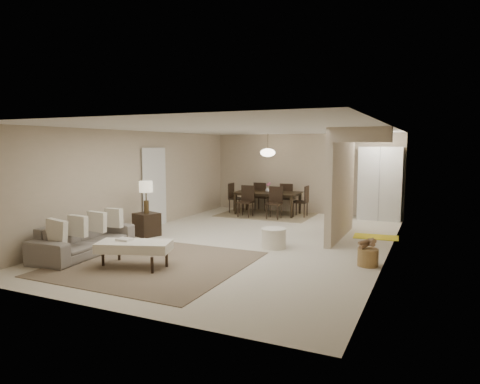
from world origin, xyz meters
The scene contains 22 objects.
floor centered at (0.00, 0.00, 0.00)m, with size 9.00×9.00×0.00m, color beige.
ceiling centered at (0.00, 0.00, 2.50)m, with size 9.00×9.00×0.00m, color white.
back_wall centered at (0.00, 4.50, 1.25)m, with size 6.00×6.00×0.00m, color tan.
left_wall centered at (-3.00, 0.00, 1.25)m, with size 9.00×9.00×0.00m, color tan.
right_wall centered at (3.00, 0.00, 1.25)m, with size 9.00×9.00×0.00m, color tan.
partition centered at (1.80, 1.25, 1.25)m, with size 0.15×2.50×2.50m, color tan.
doorway centered at (-2.97, 0.60, 1.02)m, with size 0.04×0.90×2.04m, color black.
pantry_cabinet centered at (2.35, 4.15, 1.05)m, with size 1.20×0.55×2.10m, color silver.
flush_light centered at (2.30, 3.20, 2.46)m, with size 0.44×0.44×0.05m, color white.
living_rug centered at (-0.79, -2.43, 0.01)m, with size 3.20×3.20×0.01m, color brown.
sofa centered at (-2.45, -2.43, 0.32)m, with size 0.86×2.19×0.64m, color slate.
ottoman_bench centered at (-0.99, -2.73, 0.37)m, with size 1.39×0.97×0.45m.
side_table centered at (-2.40, -0.50, 0.27)m, with size 0.50×0.50×0.55m, color black.
table_lamp centered at (-2.40, -0.50, 1.11)m, with size 0.32×0.32×0.76m.
round_pouf centered at (0.76, -0.37, 0.20)m, with size 0.53×0.53×0.41m, color silver.
wicker_basket centered at (2.75, -0.95, 0.16)m, with size 0.37×0.37×0.31m, color olive.
dining_rug centered at (-0.93, 3.65, 0.01)m, with size 2.80×2.10×0.01m, color #887754.
dining_table centered at (-0.93, 3.65, 0.35)m, with size 2.00×1.12×0.70m, color black.
dining_chairs centered at (-0.93, 3.65, 0.47)m, with size 2.52×1.85×0.94m.
vase centered at (-0.93, 3.65, 0.78)m, with size 0.14×0.14×0.15m, color silver.
yellow_mat centered at (2.58, 1.61, 0.01)m, with size 1.00×0.61×0.01m, color yellow.
pendant_light centered at (-0.93, 3.65, 1.92)m, with size 0.46×0.46×0.71m.
Camera 1 is at (3.78, -8.66, 2.14)m, focal length 32.00 mm.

